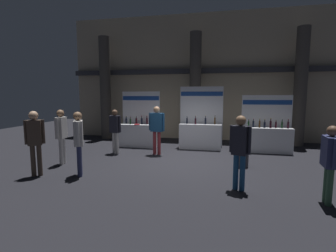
{
  "coord_description": "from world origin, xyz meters",
  "views": [
    {
      "loc": [
        1.15,
        -8.0,
        2.22
      ],
      "look_at": [
        -0.65,
        0.66,
        1.12
      ],
      "focal_mm": 26.55,
      "sensor_mm": 36.0,
      "label": 1
    }
  ],
  "objects_px": {
    "visitor_5": "(157,126)",
    "visitor_4": "(330,157)",
    "exhibitor_booth_1": "(200,133)",
    "visitor_1": "(115,127)",
    "exhibitor_booth_0": "(139,133)",
    "visitor_0": "(35,138)",
    "visitor_7": "(240,146)",
    "trash_bin": "(243,157)",
    "visitor_3": "(79,137)",
    "visitor_2": "(61,132)",
    "exhibitor_booth_2": "(267,137)"
  },
  "relations": [
    {
      "from": "visitor_4",
      "to": "visitor_1",
      "type": "bearing_deg",
      "value": -112.36
    },
    {
      "from": "exhibitor_booth_2",
      "to": "visitor_7",
      "type": "relative_size",
      "value": 1.26
    },
    {
      "from": "exhibitor_booth_1",
      "to": "visitor_1",
      "type": "xyz_separation_m",
      "value": [
        -3.11,
        -1.57,
        0.36
      ]
    },
    {
      "from": "visitor_7",
      "to": "visitor_2",
      "type": "bearing_deg",
      "value": -168.16
    },
    {
      "from": "exhibitor_booth_0",
      "to": "exhibitor_booth_2",
      "type": "relative_size",
      "value": 1.07
    },
    {
      "from": "exhibitor_booth_0",
      "to": "visitor_4",
      "type": "xyz_separation_m",
      "value": [
        5.6,
        -4.74,
        0.38
      ]
    },
    {
      "from": "exhibitor_booth_0",
      "to": "visitor_0",
      "type": "distance_m",
      "value": 4.68
    },
    {
      "from": "exhibitor_booth_1",
      "to": "visitor_4",
      "type": "distance_m",
      "value": 5.71
    },
    {
      "from": "exhibitor_booth_1",
      "to": "visitor_7",
      "type": "bearing_deg",
      "value": -74.45
    },
    {
      "from": "visitor_0",
      "to": "visitor_4",
      "type": "relative_size",
      "value": 1.11
    },
    {
      "from": "visitor_3",
      "to": "visitor_2",
      "type": "bearing_deg",
      "value": 22.63
    },
    {
      "from": "visitor_3",
      "to": "visitor_5",
      "type": "xyz_separation_m",
      "value": [
        1.47,
        2.86,
        0.02
      ]
    },
    {
      "from": "exhibitor_booth_1",
      "to": "visitor_2",
      "type": "relative_size",
      "value": 1.46
    },
    {
      "from": "visitor_1",
      "to": "exhibitor_booth_2",
      "type": "bearing_deg",
      "value": -153.33
    },
    {
      "from": "trash_bin",
      "to": "visitor_2",
      "type": "height_order",
      "value": "visitor_2"
    },
    {
      "from": "exhibitor_booth_0",
      "to": "visitor_3",
      "type": "distance_m",
      "value": 4.19
    },
    {
      "from": "visitor_4",
      "to": "visitor_5",
      "type": "height_order",
      "value": "visitor_5"
    },
    {
      "from": "trash_bin",
      "to": "visitor_4",
      "type": "relative_size",
      "value": 0.38
    },
    {
      "from": "exhibitor_booth_2",
      "to": "visitor_4",
      "type": "bearing_deg",
      "value": -85.48
    },
    {
      "from": "exhibitor_booth_2",
      "to": "visitor_7",
      "type": "xyz_separation_m",
      "value": [
        -1.35,
        -4.32,
        0.47
      ]
    },
    {
      "from": "trash_bin",
      "to": "visitor_1",
      "type": "distance_m",
      "value": 4.74
    },
    {
      "from": "exhibitor_booth_0",
      "to": "visitor_1",
      "type": "height_order",
      "value": "exhibitor_booth_0"
    },
    {
      "from": "visitor_3",
      "to": "visitor_7",
      "type": "bearing_deg",
      "value": -121.21
    },
    {
      "from": "visitor_0",
      "to": "visitor_3",
      "type": "relative_size",
      "value": 1.01
    },
    {
      "from": "trash_bin",
      "to": "visitor_3",
      "type": "xyz_separation_m",
      "value": [
        -4.49,
        -1.83,
        0.77
      ]
    },
    {
      "from": "visitor_0",
      "to": "visitor_2",
      "type": "xyz_separation_m",
      "value": [
        -0.03,
        1.21,
        -0.02
      ]
    },
    {
      "from": "exhibitor_booth_2",
      "to": "visitor_7",
      "type": "bearing_deg",
      "value": -107.38
    },
    {
      "from": "exhibitor_booth_0",
      "to": "visitor_0",
      "type": "relative_size",
      "value": 1.32
    },
    {
      "from": "trash_bin",
      "to": "visitor_2",
      "type": "xyz_separation_m",
      "value": [
        -5.67,
        -0.88,
        0.75
      ]
    },
    {
      "from": "exhibitor_booth_0",
      "to": "visitor_1",
      "type": "relative_size",
      "value": 1.42
    },
    {
      "from": "visitor_0",
      "to": "visitor_7",
      "type": "height_order",
      "value": "visitor_0"
    },
    {
      "from": "visitor_4",
      "to": "visitor_7",
      "type": "xyz_separation_m",
      "value": [
        -1.72,
        0.41,
        0.07
      ]
    },
    {
      "from": "trash_bin",
      "to": "visitor_3",
      "type": "bearing_deg",
      "value": -157.82
    },
    {
      "from": "visitor_1",
      "to": "visitor_2",
      "type": "bearing_deg",
      "value": 71.43
    },
    {
      "from": "visitor_3",
      "to": "trash_bin",
      "type": "bearing_deg",
      "value": -96.59
    },
    {
      "from": "trash_bin",
      "to": "visitor_3",
      "type": "relative_size",
      "value": 0.34
    },
    {
      "from": "visitor_4",
      "to": "visitor_5",
      "type": "bearing_deg",
      "value": -121.44
    },
    {
      "from": "exhibitor_booth_1",
      "to": "visitor_1",
      "type": "distance_m",
      "value": 3.51
    },
    {
      "from": "visitor_2",
      "to": "visitor_7",
      "type": "bearing_deg",
      "value": 70.25
    },
    {
      "from": "visitor_0",
      "to": "visitor_1",
      "type": "relative_size",
      "value": 1.07
    },
    {
      "from": "visitor_5",
      "to": "exhibitor_booth_0",
      "type": "bearing_deg",
      "value": 135.79
    },
    {
      "from": "trash_bin",
      "to": "visitor_5",
      "type": "bearing_deg",
      "value": 161.22
    },
    {
      "from": "trash_bin",
      "to": "visitor_0",
      "type": "bearing_deg",
      "value": -159.68
    },
    {
      "from": "visitor_1",
      "to": "exhibitor_booth_1",
      "type": "bearing_deg",
      "value": -140.62
    },
    {
      "from": "trash_bin",
      "to": "visitor_5",
      "type": "relative_size",
      "value": 0.34
    },
    {
      "from": "exhibitor_booth_0",
      "to": "visitor_2",
      "type": "bearing_deg",
      "value": -115.65
    },
    {
      "from": "visitor_0",
      "to": "visitor_7",
      "type": "xyz_separation_m",
      "value": [
        5.38,
        0.08,
        -0.02
      ]
    },
    {
      "from": "visitor_0",
      "to": "visitor_3",
      "type": "height_order",
      "value": "visitor_0"
    },
    {
      "from": "visitor_4",
      "to": "visitor_7",
      "type": "relative_size",
      "value": 0.92
    },
    {
      "from": "visitor_5",
      "to": "visitor_4",
      "type": "bearing_deg",
      "value": -32.65
    }
  ]
}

